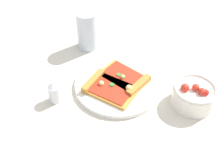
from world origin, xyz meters
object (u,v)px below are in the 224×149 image
(pizza_slice_near, at_px, (108,87))
(soda_glass, at_px, (87,32))
(pizza_slice_far, at_px, (126,79))
(salad_bowl, at_px, (194,95))
(pepper_shaker, at_px, (54,92))
(plate, at_px, (118,84))

(pizza_slice_near, relative_size, soda_glass, 1.29)
(soda_glass, bearing_deg, pizza_slice_far, 31.46)
(pizza_slice_near, distance_m, salad_bowl, 0.24)
(salad_bowl, height_order, pepper_shaker, salad_bowl)
(soda_glass, bearing_deg, pizza_slice_near, 15.57)
(plate, distance_m, pizza_slice_near, 0.04)
(pizza_slice_near, distance_m, pizza_slice_far, 0.06)
(plate, relative_size, pepper_shaker, 3.85)
(plate, bearing_deg, salad_bowl, 69.43)
(plate, height_order, pizza_slice_far, pizza_slice_far)
(plate, height_order, pizza_slice_near, pizza_slice_near)
(salad_bowl, bearing_deg, pizza_slice_far, -115.05)
(plate, xyz_separation_m, pepper_shaker, (0.05, -0.18, 0.03))
(plate, xyz_separation_m, soda_glass, (-0.20, -0.09, 0.05))
(plate, bearing_deg, pizza_slice_near, -49.57)
(pizza_slice_far, xyz_separation_m, salad_bowl, (0.08, 0.18, 0.01))
(pizza_slice_far, distance_m, soda_glass, 0.22)
(plate, distance_m, pepper_shaker, 0.19)
(salad_bowl, xyz_separation_m, pepper_shaker, (-0.03, -0.38, -0.00))
(plate, height_order, pepper_shaker, pepper_shaker)
(plate, distance_m, pizza_slice_far, 0.03)
(plate, bearing_deg, pizza_slice_far, 108.37)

